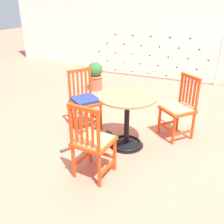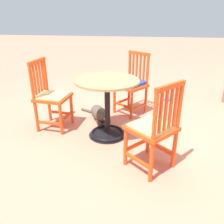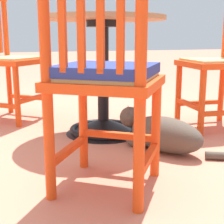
% 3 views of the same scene
% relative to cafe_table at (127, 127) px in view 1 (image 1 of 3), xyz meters
% --- Properties ---
extents(ground_plane, '(24.00, 24.00, 0.00)m').
position_rel_cafe_table_xyz_m(ground_plane, '(-0.12, 0.04, -0.28)').
color(ground_plane, '#C6755B').
extents(building_wall_backdrop, '(10.00, 0.20, 2.80)m').
position_rel_cafe_table_xyz_m(building_wall_backdrop, '(-0.12, 4.08, 1.12)').
color(building_wall_backdrop, silver).
rests_on(building_wall_backdrop, ground_plane).
extents(lattice_fence_panel, '(3.82, 0.06, 1.13)m').
position_rel_cafe_table_xyz_m(lattice_fence_panel, '(-0.59, 3.34, 0.28)').
color(lattice_fence_panel, silver).
rests_on(lattice_fence_panel, ground_plane).
extents(cafe_table, '(0.76, 0.76, 0.73)m').
position_rel_cafe_table_xyz_m(cafe_table, '(0.00, 0.00, 0.00)').
color(cafe_table, black).
rests_on(cafe_table, ground_plane).
extents(orange_chair_facing_out, '(0.44, 0.44, 0.91)m').
position_rel_cafe_table_xyz_m(orange_chair_facing_out, '(-0.13, -0.76, 0.15)').
color(orange_chair_facing_out, '#D64214').
rests_on(orange_chair_facing_out, ground_plane).
extents(orange_chair_at_corner, '(0.57, 0.57, 0.91)m').
position_rel_cafe_table_xyz_m(orange_chair_at_corner, '(0.60, 0.54, 0.15)').
color(orange_chair_at_corner, '#D64214').
rests_on(orange_chair_at_corner, ground_plane).
extents(orange_chair_near_fence, '(0.56, 0.56, 0.91)m').
position_rel_cafe_table_xyz_m(orange_chair_near_fence, '(-0.77, 0.25, 0.16)').
color(orange_chair_near_fence, '#D64214').
rests_on(orange_chair_near_fence, ground_plane).
extents(tabby_cat, '(0.59, 0.53, 0.23)m').
position_rel_cafe_table_xyz_m(tabby_cat, '(-0.42, -0.19, -0.19)').
color(tabby_cat, '#4C4238').
rests_on(tabby_cat, ground_plane).
extents(terracotta_planter, '(0.32, 0.32, 0.62)m').
position_rel_cafe_table_xyz_m(terracotta_planter, '(-1.44, 1.94, 0.04)').
color(terracotta_planter, '#B25B3D').
rests_on(terracotta_planter, ground_plane).
extents(pet_water_bowl, '(0.17, 0.17, 0.05)m').
position_rel_cafe_table_xyz_m(pet_water_bowl, '(-1.38, 0.84, -0.26)').
color(pet_water_bowl, teal).
rests_on(pet_water_bowl, ground_plane).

